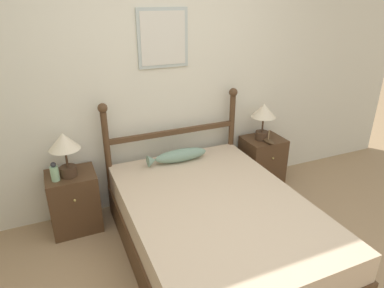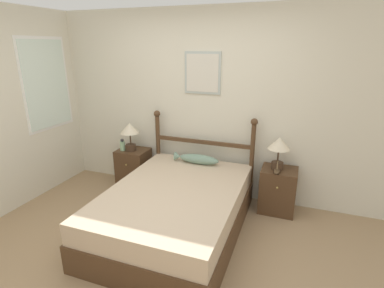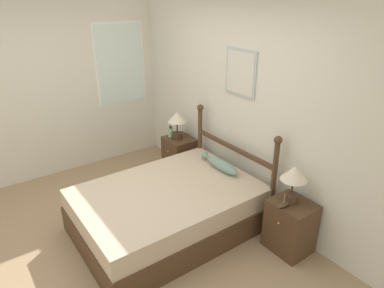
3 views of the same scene
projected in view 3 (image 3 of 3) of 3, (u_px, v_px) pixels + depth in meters
ground_plane at (119, 244)px, 3.84m from camera, size 16.00×16.00×0.00m
wall_back at (239, 107)px, 4.24m from camera, size 6.40×0.08×2.55m
wall_left at (49, 91)px, 4.91m from camera, size 0.08×6.40×2.55m
bed at (168, 209)px, 3.99m from camera, size 1.44×2.03×0.54m
headboard at (233, 156)px, 4.35m from camera, size 1.47×0.09×1.19m
nightstand_left at (180, 156)px, 5.23m from camera, size 0.44×0.40×0.58m
nightstand_right at (290, 226)px, 3.66m from camera, size 0.44×0.40×0.58m
table_lamp_left at (177, 120)px, 4.98m from camera, size 0.28×0.28×0.42m
table_lamp_right at (294, 177)px, 3.45m from camera, size 0.28×0.28×0.42m
bottle at (171, 132)px, 5.14m from camera, size 0.07×0.07×0.18m
model_boat at (284, 204)px, 3.49m from camera, size 0.07×0.19×0.15m
fish_pillow at (220, 164)px, 4.29m from camera, size 0.62×0.15×0.13m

